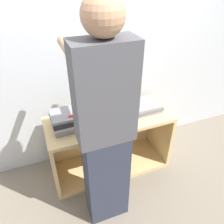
{
  "coord_description": "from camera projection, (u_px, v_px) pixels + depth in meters",
  "views": [
    {
      "loc": [
        -0.6,
        -1.38,
        1.91
      ],
      "look_at": [
        0.0,
        0.18,
        0.78
      ],
      "focal_mm": 35.0,
      "sensor_mm": 36.0,
      "label": 1
    }
  ],
  "objects": [
    {
      "name": "laptop_stack_left",
      "position": [
        71.0,
        119.0,
        1.99
      ],
      "size": [
        0.36,
        0.26,
        0.15
      ],
      "color": "gray",
      "rests_on": "cart"
    },
    {
      "name": "cart",
      "position": [
        107.0,
        140.0,
        2.38
      ],
      "size": [
        1.25,
        0.51,
        0.66
      ],
      "color": "tan",
      "rests_on": "ground_plane"
    },
    {
      "name": "laptop_stack_right",
      "position": [
        143.0,
        107.0,
        2.24
      ],
      "size": [
        0.36,
        0.25,
        0.08
      ],
      "color": "gray",
      "rests_on": "cart"
    },
    {
      "name": "laptop_open",
      "position": [
        107.0,
        111.0,
        2.16
      ],
      "size": [
        0.34,
        0.31,
        0.25
      ],
      "color": "#B7B7BC",
      "rests_on": "cart"
    },
    {
      "name": "inventory_tag",
      "position": [
        72.0,
        116.0,
        1.9
      ],
      "size": [
        0.06,
        0.02,
        0.01
      ],
      "color": "red",
      "rests_on": "laptop_stack_left"
    },
    {
      "name": "ground_plane",
      "position": [
        118.0,
        182.0,
        2.32
      ],
      "size": [
        12.0,
        12.0,
        0.0
      ],
      "primitive_type": "plane",
      "color": "#756B5B"
    },
    {
      "name": "person",
      "position": [
        105.0,
        132.0,
        1.55
      ],
      "size": [
        0.4,
        0.54,
        1.82
      ],
      "color": "#2D3342",
      "rests_on": "ground_plane"
    },
    {
      "name": "wall_back",
      "position": [
        96.0,
        53.0,
        2.12
      ],
      "size": [
        8.0,
        0.05,
        2.4
      ],
      "color": "silver",
      "rests_on": "ground_plane"
    }
  ]
}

